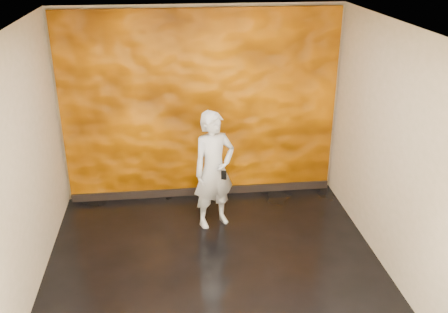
% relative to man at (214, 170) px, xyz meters
% --- Properties ---
extents(room, '(4.02, 4.02, 2.81)m').
position_rel_man_xyz_m(room, '(-0.09, -1.08, 0.59)').
color(room, black).
rests_on(room, ground).
extents(feature_wall, '(3.90, 0.06, 2.75)m').
position_rel_man_xyz_m(feature_wall, '(-0.09, 0.88, 0.58)').
color(feature_wall, orange).
rests_on(feature_wall, ground).
extents(baseboard, '(3.90, 0.04, 0.12)m').
position_rel_man_xyz_m(baseboard, '(-0.09, 0.84, -0.74)').
color(baseboard, black).
rests_on(baseboard, ground).
extents(man, '(0.69, 0.58, 1.61)m').
position_rel_man_xyz_m(man, '(0.00, 0.00, 0.00)').
color(man, '#A7ADB7').
rests_on(man, ground).
extents(phone, '(0.07, 0.04, 0.13)m').
position_rel_man_xyz_m(phone, '(0.10, -0.24, 0.04)').
color(phone, black).
rests_on(phone, man).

